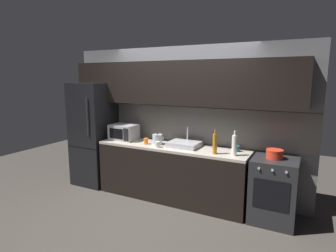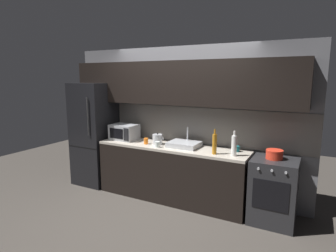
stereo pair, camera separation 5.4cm
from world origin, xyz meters
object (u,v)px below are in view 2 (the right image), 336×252
object	(u,v)px
kettle	(157,139)
mug_clear	(157,144)
oven_range	(273,191)
microwave	(124,132)
cooking_pot	(274,154)
wine_bottle_white	(234,145)
refrigerator	(95,134)
mug_orange	(146,141)
mug_teal	(237,149)
wine_bottle_amber	(215,144)

from	to	relation	value
kettle	mug_clear	bearing A→B (deg)	-59.81
oven_range	microwave	xyz separation A→B (m)	(-2.54, 0.02, 0.58)
mug_clear	cooking_pot	bearing A→B (deg)	6.27
mug_clear	cooking_pot	world-z (taller)	cooking_pot
wine_bottle_white	mug_clear	xyz separation A→B (m)	(-1.19, -0.08, -0.10)
refrigerator	oven_range	bearing A→B (deg)	-0.02
mug_orange	mug_teal	distance (m)	1.47
wine_bottle_amber	oven_range	bearing A→B (deg)	10.36
mug_clear	mug_orange	world-z (taller)	mug_orange
wine_bottle_white	mug_clear	size ratio (longest dim) A/B	3.93
wine_bottle_amber	mug_orange	bearing A→B (deg)	177.26
refrigerator	oven_range	distance (m)	3.26
microwave	mug_clear	distance (m)	0.83
wine_bottle_white	mug_orange	bearing A→B (deg)	179.45
kettle	mug_clear	world-z (taller)	kettle
microwave	mug_orange	world-z (taller)	microwave
microwave	wine_bottle_white	world-z (taller)	wine_bottle_white
oven_range	wine_bottle_amber	bearing A→B (deg)	-169.64
microwave	wine_bottle_amber	xyz separation A→B (m)	(1.73, -0.17, 0.02)
mug_orange	cooking_pot	size ratio (longest dim) A/B	0.46
cooking_pot	mug_clear	bearing A→B (deg)	-173.73
kettle	cooking_pot	world-z (taller)	kettle
wine_bottle_amber	mug_teal	bearing A→B (deg)	48.90
kettle	mug_teal	distance (m)	1.28
mug_clear	mug_teal	xyz separation A→B (m)	(1.17, 0.33, -0.00)
kettle	mug_clear	distance (m)	0.20
mug_clear	cooking_pot	size ratio (longest dim) A/B	0.40
microwave	cooking_pot	distance (m)	2.52
microwave	oven_range	bearing A→B (deg)	-0.44
oven_range	mug_teal	xyz separation A→B (m)	(-0.57, 0.14, 0.49)
wine_bottle_white	microwave	bearing A→B (deg)	176.40
mug_teal	cooking_pot	world-z (taller)	cooking_pot
oven_range	wine_bottle_white	xyz separation A→B (m)	(-0.54, -0.11, 0.60)
wine_bottle_white	mug_teal	size ratio (longest dim) A/B	4.15
refrigerator	cooking_pot	world-z (taller)	refrigerator
mug_clear	refrigerator	bearing A→B (deg)	172.74
mug_clear	mug_orange	distance (m)	0.29
mug_orange	cooking_pot	bearing A→B (deg)	2.67
mug_teal	microwave	bearing A→B (deg)	-176.57
kettle	wine_bottle_amber	size ratio (longest dim) A/B	0.55
microwave	mug_orange	xyz separation A→B (m)	(0.53, -0.11, -0.08)
wine_bottle_amber	mug_clear	distance (m)	0.93
microwave	mug_clear	bearing A→B (deg)	-14.50
wine_bottle_white	cooking_pot	distance (m)	0.54
mug_orange	kettle	bearing A→B (deg)	22.08
wine_bottle_amber	wine_bottle_white	world-z (taller)	wine_bottle_amber
refrigerator	mug_teal	xyz separation A→B (m)	(2.66, 0.14, -0.00)
refrigerator	mug_clear	bearing A→B (deg)	-7.26
mug_clear	mug_orange	xyz separation A→B (m)	(-0.28, 0.10, 0.01)
refrigerator	wine_bottle_white	xyz separation A→B (m)	(2.68, -0.11, 0.10)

